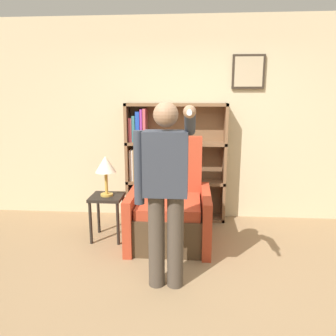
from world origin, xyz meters
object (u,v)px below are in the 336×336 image
at_px(person_standing, 165,187).
at_px(table_lamp, 106,166).
at_px(side_table, 107,204).
at_px(armchair, 170,211).
at_px(bookcase, 166,164).

height_order(person_standing, table_lamp, person_standing).
height_order(side_table, table_lamp, table_lamp).
xyz_separation_m(armchair, side_table, (-0.77, -0.02, 0.07)).
relative_size(armchair, table_lamp, 2.55).
distance_m(armchair, table_lamp, 0.95).
xyz_separation_m(armchair, table_lamp, (-0.77, -0.02, 0.55)).
xyz_separation_m(bookcase, table_lamp, (-0.65, -0.77, 0.12)).
bearing_deg(table_lamp, armchair, 1.53).
bearing_deg(side_table, table_lamp, -90.00).
bearing_deg(bookcase, side_table, -130.50).
distance_m(armchair, side_table, 0.77).
distance_m(bookcase, armchair, 0.87).
bearing_deg(bookcase, person_standing, -85.21).
bearing_deg(table_lamp, person_standing, -50.98).
height_order(bookcase, side_table, bookcase).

